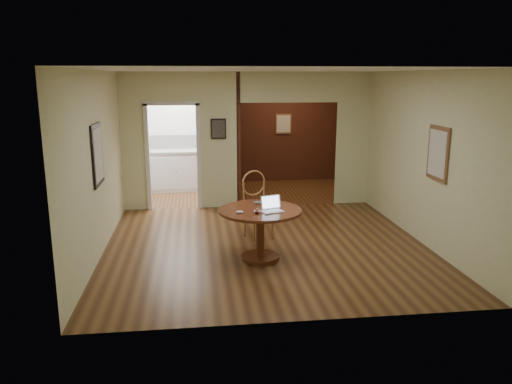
{
  "coord_description": "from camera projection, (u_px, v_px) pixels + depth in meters",
  "views": [
    {
      "loc": [
        -1.08,
        -7.38,
        2.6
      ],
      "look_at": [
        -0.19,
        -0.2,
        0.92
      ],
      "focal_mm": 35.0,
      "sensor_mm": 36.0,
      "label": 1
    }
  ],
  "objects": [
    {
      "name": "grocery_bag",
      "position": [
        204.0,
        143.0,
        11.56
      ],
      "size": [
        0.36,
        0.32,
        0.34
      ],
      "primitive_type": "ellipsoid",
      "rotation": [
        0.0,
        0.0,
        0.08
      ],
      "color": "beige",
      "rests_on": "kitchen_cabinet"
    },
    {
      "name": "mouse",
      "position": [
        240.0,
        212.0,
        6.91
      ],
      "size": [
        0.11,
        0.07,
        0.05
      ],
      "primitive_type": "ellipsoid",
      "rotation": [
        0.0,
        0.0,
        -0.13
      ],
      "color": "white",
      "rests_on": "dining_table"
    },
    {
      "name": "room_shell",
      "position": [
        223.0,
        141.0,
        10.5
      ],
      "size": [
        5.2,
        7.5,
        5.0
      ],
      "color": "white",
      "rests_on": "ground"
    },
    {
      "name": "floor",
      "position": [
        266.0,
        246.0,
        7.85
      ],
      "size": [
        5.0,
        5.0,
        0.0
      ],
      "primitive_type": "plane",
      "color": "#412512",
      "rests_on": "ground"
    },
    {
      "name": "open_laptop",
      "position": [
        271.0,
        207.0,
        7.06
      ],
      "size": [
        0.34,
        0.33,
        0.21
      ],
      "rotation": [
        0.0,
        0.0,
        0.27
      ],
      "color": "white",
      "rests_on": "dining_table"
    },
    {
      "name": "wine_glass",
      "position": [
        257.0,
        211.0,
        6.89
      ],
      "size": [
        0.08,
        0.08,
        0.09
      ],
      "primitive_type": null,
      "color": "white",
      "rests_on": "dining_table"
    },
    {
      "name": "chair",
      "position": [
        257.0,
        201.0,
        8.18
      ],
      "size": [
        0.6,
        0.6,
        1.11
      ],
      "rotation": [
        0.0,
        0.0,
        0.37
      ],
      "color": "olive",
      "rests_on": "ground"
    },
    {
      "name": "pen",
      "position": [
        269.0,
        215.0,
        6.85
      ],
      "size": [
        0.09,
        0.09,
        0.01
      ],
      "primitive_type": "cylinder",
      "rotation": [
        0.0,
        1.57,
        0.81
      ],
      "color": "#0D0F5C",
      "rests_on": "dining_table"
    },
    {
      "name": "closed_laptop",
      "position": [
        265.0,
        203.0,
        7.46
      ],
      "size": [
        0.33,
        0.25,
        0.02
      ],
      "primitive_type": "imported",
      "rotation": [
        0.0,
        0.0,
        0.24
      ],
      "color": "#ACADB1",
      "rests_on": "dining_table"
    },
    {
      "name": "dining_table",
      "position": [
        260.0,
        222.0,
        7.19
      ],
      "size": [
        1.2,
        1.2,
        0.75
      ],
      "rotation": [
        0.0,
        0.0,
        -0.12
      ],
      "color": "#622E18",
      "rests_on": "ground"
    },
    {
      "name": "kitchen_cabinet",
      "position": [
        183.0,
        170.0,
        11.65
      ],
      "size": [
        2.06,
        0.6,
        0.94
      ],
      "color": "white",
      "rests_on": "ground"
    }
  ]
}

